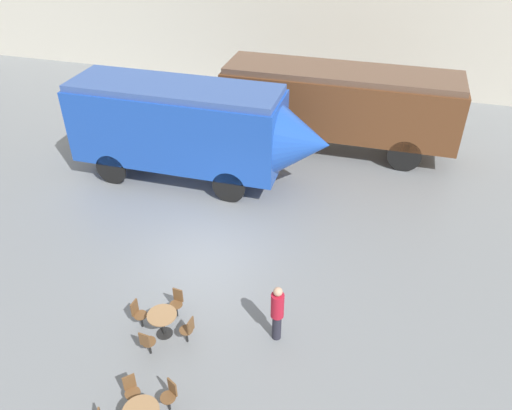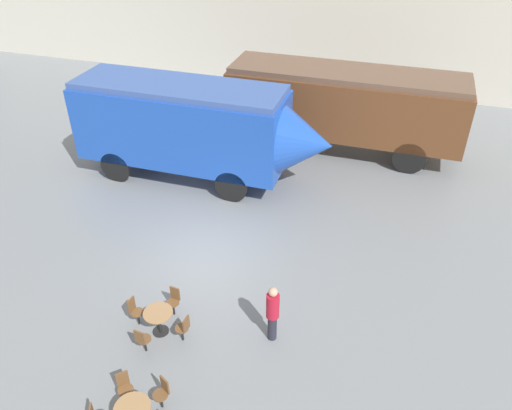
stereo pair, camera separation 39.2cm
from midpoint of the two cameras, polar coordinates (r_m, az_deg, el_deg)
ground_plane at (r=16.13m, az=-6.57°, el=-5.87°), size 80.00×80.00×0.00m
backdrop_wall at (r=27.97m, az=5.27°, el=22.17°), size 44.00×0.15×9.00m
passenger_coach_wooden at (r=21.53m, az=9.00°, el=11.62°), size 9.73×2.64×3.53m
streamlined_locomotive at (r=19.00m, az=-7.57°, el=8.87°), size 9.77×2.57×3.82m
cafe_table_near at (r=13.60m, az=-11.47°, el=-12.70°), size 0.78×0.78×0.72m
cafe_chair_0 at (r=14.06m, az=-9.82°, el=-10.76°), size 0.36×0.37×0.87m
cafe_chair_1 at (r=13.98m, az=-14.16°, el=-11.82°), size 0.37×0.36×0.87m
cafe_chair_2 at (r=13.24m, az=-13.22°, el=-14.99°), size 0.36×0.37×0.87m
cafe_chair_3 at (r=13.33m, az=-8.59°, el=-13.83°), size 0.37×0.36×0.87m
cafe_chair_4 at (r=12.46m, az=-15.00°, el=-19.63°), size 0.40×0.40×0.87m
cafe_chair_8 at (r=12.20m, az=-10.75°, el=-20.41°), size 0.39×0.40×0.87m
visitor_person at (r=12.97m, az=1.56°, el=-12.06°), size 0.34×0.34×1.77m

